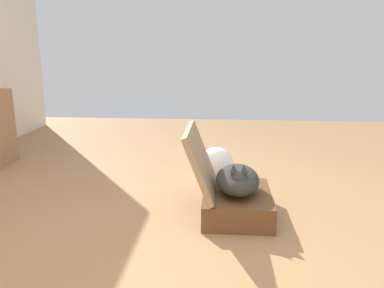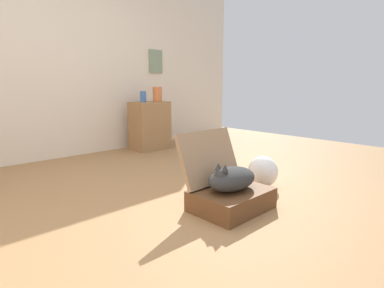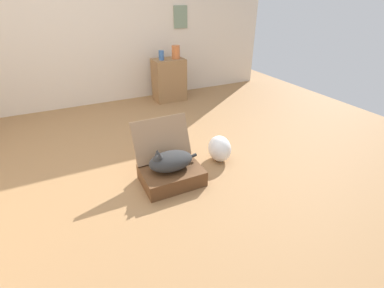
# 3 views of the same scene
# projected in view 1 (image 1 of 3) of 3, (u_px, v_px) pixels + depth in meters

# --- Properties ---
(ground_plane) EXTENTS (7.68, 7.68, 0.00)m
(ground_plane) POSITION_uv_depth(u_px,v_px,m) (164.00, 231.00, 2.31)
(ground_plane) COLOR #9E7247
(ground_plane) RESTS_ON ground
(suitcase_base) EXTENTS (0.58, 0.44, 0.16)m
(suitcase_base) POSITION_uv_depth(u_px,v_px,m) (237.00, 203.00, 2.53)
(suitcase_base) COLOR brown
(suitcase_base) RESTS_ON ground
(suitcase_lid) EXTENTS (0.58, 0.19, 0.42)m
(suitcase_lid) POSITION_uv_depth(u_px,v_px,m) (201.00, 160.00, 2.47)
(suitcase_lid) COLOR #9B7756
(suitcase_lid) RESTS_ON suitcase_base
(cat) EXTENTS (0.51, 0.28, 0.22)m
(cat) POSITION_uv_depth(u_px,v_px,m) (237.00, 179.00, 2.48)
(cat) COLOR #2D2D2D
(cat) RESTS_ON suitcase_base
(plastic_bag_white) EXTENTS (0.24, 0.29, 0.29)m
(plastic_bag_white) POSITION_uv_depth(u_px,v_px,m) (216.00, 165.00, 3.14)
(plastic_bag_white) COLOR white
(plastic_bag_white) RESTS_ON ground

